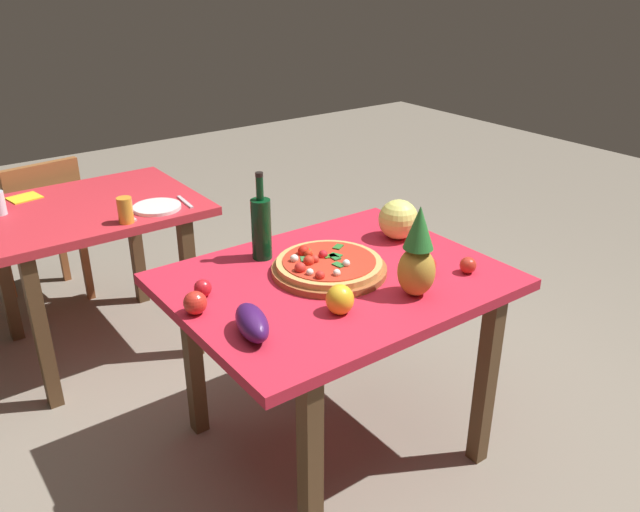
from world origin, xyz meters
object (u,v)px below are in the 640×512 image
Objects in this scene: knife_utensil at (185,202)px; dining_chair at (43,225)px; display_table at (336,300)px; pizza_board at (328,270)px; eggplant at (252,322)px; tomato_by_bottle at (203,288)px; tomato_at_corner at (195,303)px; wine_bottle at (261,227)px; dinner_plate at (157,207)px; melon at (398,219)px; bell_pepper at (340,300)px; pizza at (326,263)px; pineapple_left at (417,256)px; tomato_near_board at (468,265)px; drinking_glass_juice at (125,210)px; fork_utensil at (128,214)px; napkin_folded at (24,198)px; background_table at (86,228)px; tomato_beside_pepper at (427,265)px.

dining_chair is at bearing 123.63° from knife_utensil.
display_table is 2.00m from dining_chair.
eggplant is (-0.44, -0.21, 0.03)m from pizza_board.
tomato_at_corner is at bearing -128.36° from tomato_by_bottle.
wine_bottle reaches higher than knife_utensil.
tomato_by_bottle reaches higher than dinner_plate.
melon is at bearing -1.18° from tomato_by_bottle.
bell_pepper is at bearing -49.64° from tomato_by_bottle.
pizza is 5.00× the size of tomato_at_corner.
pineapple_left is at bearing -64.81° from wine_bottle.
wine_bottle is 0.37m from tomato_by_bottle.
display_table is 0.38m from pineapple_left.
tomato_at_corner reaches higher than pizza_board.
pizza_board is 6.91× the size of tomato_near_board.
pizza_board is 5.45× the size of tomato_at_corner.
pizza is at bearing -66.24° from drinking_glass_juice.
display_table is 0.50m from tomato_by_bottle.
fork_utensil is (-0.79, 1.30, -0.03)m from tomato_near_board.
napkin_folded is (-0.46, 0.51, -0.01)m from dinner_plate.
napkin_folded is at bearing 121.69° from fork_utensil.
napkin_folded is (-0.25, 1.72, -0.04)m from eggplant.
dining_chair is 1.72m from wine_bottle.
pizza is at bearing 164.09° from pizza_board.
dining_chair reaches higher than dinner_plate.
drinking_glass_juice reaches higher than knife_utensil.
melon is 2.11× the size of tomato_at_corner.
pizza is at bearing 144.25° from tomato_near_board.
background_table is 10.16× the size of bell_pepper.
knife_utensil is (-0.09, 1.00, -0.01)m from pizza_board.
napkin_folded reaches higher than background_table.
background_table is 5.76× the size of fork_utensil.
tomato_beside_pepper is (0.43, 0.04, -0.01)m from bell_pepper.
tomato_by_bottle is at bearing -155.77° from wine_bottle.
dining_chair is at bearing 95.85° from background_table.
pizza is (-0.01, 0.00, 0.03)m from pizza_board.
pizza_board is 1.07m from fork_utensil.
drinking_glass_juice reaches higher than tomato_near_board.
dinner_plate reaches higher than napkin_folded.
tomato_by_bottle is at bearing 156.17° from tomato_beside_pepper.
dinner_plate is 0.14m from knife_utensil.
tomato_beside_pepper is at bearing -58.40° from drinking_glass_juice.
wine_bottle is 4.40× the size of tomato_at_corner.
eggplant is 1.13m from drinking_glass_juice.
background_table is at bearing 88.71° from dining_chair.
pizza_board is at bearing 96.88° from display_table.
knife_utensil is at bearing 95.04° from pizza.
tomato_at_corner is at bearing -149.05° from wine_bottle.
eggplant is at bearing -159.64° from display_table.
fork_utensil is (0.15, 0.98, -0.03)m from tomato_at_corner.
napkin_folded is at bearing 114.39° from wine_bottle.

